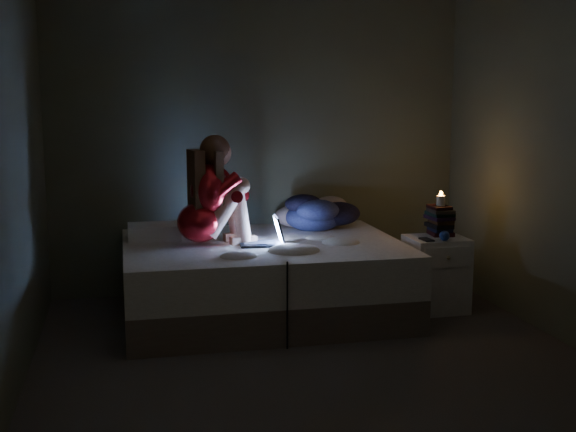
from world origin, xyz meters
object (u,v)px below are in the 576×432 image
object	(u,v)px
nightstand	(436,274)
laptop	(261,230)
woman	(199,191)
candle	(441,200)
bed	(263,279)
phone	(426,239)

from	to	relation	value
nightstand	laptop	bearing A→B (deg)	176.80
woman	candle	world-z (taller)	woman
laptop	candle	size ratio (longest dim) A/B	4.14
bed	candle	size ratio (longest dim) A/B	26.60
woman	nightstand	size ratio (longest dim) A/B	1.41
bed	phone	distance (m)	1.31
bed	laptop	size ratio (longest dim) A/B	6.43
laptop	nightstand	xyz separation A→B (m)	(1.41, -0.06, -0.40)
nightstand	phone	bearing A→B (deg)	-145.10
bed	laptop	world-z (taller)	laptop
woman	phone	xyz separation A→B (m)	(1.73, -0.25, -0.40)
laptop	phone	size ratio (longest dim) A/B	2.36
woman	laptop	distance (m)	0.55
laptop	bed	bearing A→B (deg)	76.20
woman	candle	distance (m)	1.92
woman	laptop	xyz separation A→B (m)	(0.45, -0.09, -0.30)
nightstand	phone	xyz separation A→B (m)	(-0.13, -0.09, 0.31)
laptop	nightstand	bearing A→B (deg)	0.87
nightstand	candle	bearing A→B (deg)	50.92
woman	phone	bearing A→B (deg)	-18.81
nightstand	phone	world-z (taller)	phone
laptop	phone	xyz separation A→B (m)	(1.28, -0.15, -0.10)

